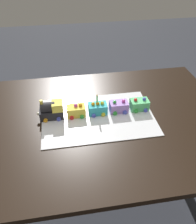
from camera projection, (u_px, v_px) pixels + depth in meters
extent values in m
plane|color=#2D3038|center=(102.00, 197.00, 1.72)|extent=(8.00, 8.00, 0.00)
cube|color=black|center=(104.00, 121.00, 1.27)|extent=(1.40, 1.00, 0.03)
cube|color=black|center=(9.00, 130.00, 1.76)|extent=(0.07, 0.07, 0.71)
cube|color=black|center=(170.00, 113.00, 1.93)|extent=(0.07, 0.07, 0.71)
cube|color=silver|center=(98.00, 117.00, 1.28)|extent=(0.60, 0.40, 0.00)
cube|color=#232328|center=(52.00, 114.00, 1.26)|extent=(0.12, 0.06, 0.05)
cylinder|color=#232328|center=(48.00, 107.00, 1.23)|extent=(0.07, 0.05, 0.05)
cube|color=#F4E04C|center=(57.00, 106.00, 1.23)|extent=(0.06, 0.06, 0.04)
cylinder|color=#F4E04C|center=(41.00, 103.00, 1.20)|extent=(0.02, 0.02, 0.03)
sphere|color=#F4EFCC|center=(38.00, 114.00, 1.24)|extent=(0.02, 0.02, 0.02)
cylinder|color=orange|center=(46.00, 121.00, 1.23)|extent=(0.02, 0.01, 0.02)
cylinder|color=#4C59D8|center=(59.00, 119.00, 1.24)|extent=(0.02, 0.01, 0.02)
cylinder|color=red|center=(46.00, 112.00, 1.29)|extent=(0.02, 0.01, 0.02)
cylinder|color=#4C59D8|center=(58.00, 111.00, 1.30)|extent=(0.02, 0.01, 0.02)
cube|color=#F4E04C|center=(76.00, 111.00, 1.27)|extent=(0.10, 0.06, 0.06)
cylinder|color=red|center=(72.00, 118.00, 1.25)|extent=(0.02, 0.01, 0.02)
cylinder|color=green|center=(82.00, 117.00, 1.26)|extent=(0.02, 0.01, 0.02)
cylinder|color=green|center=(71.00, 110.00, 1.31)|extent=(0.02, 0.01, 0.02)
cylinder|color=#D84CB2|center=(81.00, 109.00, 1.31)|extent=(0.02, 0.01, 0.02)
sphere|color=#D84CB2|center=(76.00, 106.00, 1.25)|extent=(0.02, 0.02, 0.02)
sphere|color=orange|center=(80.00, 105.00, 1.25)|extent=(0.02, 0.02, 0.02)
cube|color=#38B7C6|center=(98.00, 109.00, 1.29)|extent=(0.10, 0.06, 0.06)
cylinder|color=#4C59D8|center=(94.00, 116.00, 1.26)|extent=(0.02, 0.01, 0.02)
cylinder|color=yellow|center=(104.00, 115.00, 1.27)|extent=(0.02, 0.01, 0.02)
cylinder|color=#4C59D8|center=(92.00, 108.00, 1.32)|extent=(0.02, 0.01, 0.02)
cylinder|color=red|center=(101.00, 107.00, 1.33)|extent=(0.02, 0.01, 0.02)
sphere|color=orange|center=(93.00, 104.00, 1.26)|extent=(0.02, 0.02, 0.02)
sphere|color=yellow|center=(102.00, 103.00, 1.27)|extent=(0.02, 0.02, 0.02)
sphere|color=orange|center=(98.00, 104.00, 1.26)|extent=(0.02, 0.02, 0.02)
cube|color=#AD84E0|center=(119.00, 107.00, 1.30)|extent=(0.10, 0.06, 0.06)
cylinder|color=green|center=(115.00, 113.00, 1.28)|extent=(0.02, 0.01, 0.02)
cylinder|color=#4C59D8|center=(125.00, 112.00, 1.29)|extent=(0.02, 0.01, 0.02)
cylinder|color=red|center=(112.00, 106.00, 1.34)|extent=(0.02, 0.01, 0.02)
cylinder|color=orange|center=(122.00, 105.00, 1.34)|extent=(0.02, 0.01, 0.02)
sphere|color=#D84CB2|center=(124.00, 101.00, 1.28)|extent=(0.02, 0.02, 0.02)
sphere|color=green|center=(115.00, 102.00, 1.28)|extent=(0.02, 0.02, 0.02)
cube|color=#59CC7A|center=(139.00, 105.00, 1.32)|extent=(0.10, 0.06, 0.06)
cylinder|color=green|center=(136.00, 111.00, 1.29)|extent=(0.02, 0.01, 0.02)
cylinder|color=#4C59D8|center=(146.00, 110.00, 1.30)|extent=(0.02, 0.01, 0.02)
cylinder|color=red|center=(132.00, 104.00, 1.35)|extent=(0.02, 0.01, 0.02)
cylinder|color=#4C59D8|center=(142.00, 103.00, 1.36)|extent=(0.02, 0.01, 0.02)
sphere|color=red|center=(136.00, 100.00, 1.29)|extent=(0.02, 0.02, 0.02)
sphere|color=#4C59D8|center=(144.00, 99.00, 1.30)|extent=(0.02, 0.02, 0.02)
cylinder|color=#66D872|center=(97.00, 99.00, 1.25)|extent=(0.01, 0.01, 0.04)
cone|color=yellow|center=(97.00, 95.00, 1.23)|extent=(0.01, 0.01, 0.01)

